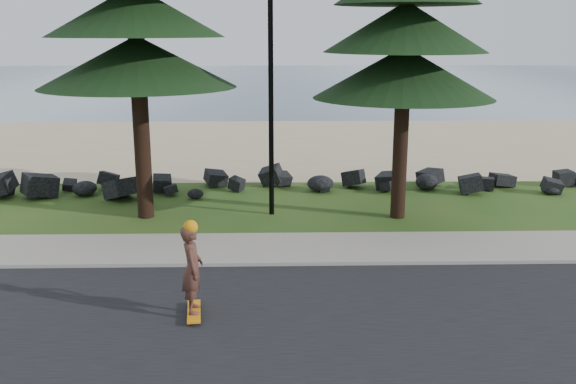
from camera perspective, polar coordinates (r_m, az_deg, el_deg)
name	(u,v)px	position (r m, az deg, el deg)	size (l,w,h in m)	color
ground	(272,252)	(15.11, -1.47, -5.33)	(160.00, 160.00, 0.00)	#244816
road	(271,342)	(10.97, -1.49, -13.18)	(160.00, 7.00, 0.02)	black
kerb	(272,263)	(14.25, -1.47, -6.36)	(160.00, 0.20, 0.10)	gray
sidewalk	(272,247)	(15.29, -1.47, -4.94)	(160.00, 2.00, 0.08)	gray
beach_sand	(272,144)	(29.18, -1.45, 4.26)	(160.00, 15.00, 0.01)	tan
ocean	(272,81)	(65.44, -1.43, 9.81)	(160.00, 58.00, 0.01)	#365167
seawall_boulders	(272,193)	(20.48, -1.46, -0.07)	(60.00, 2.40, 1.10)	black
lamp_post	(271,65)	(17.46, -1.55, 11.20)	(0.25, 0.14, 8.14)	black
skateboarder	(192,269)	(11.65, -8.51, -6.81)	(0.45, 0.99, 1.81)	orange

